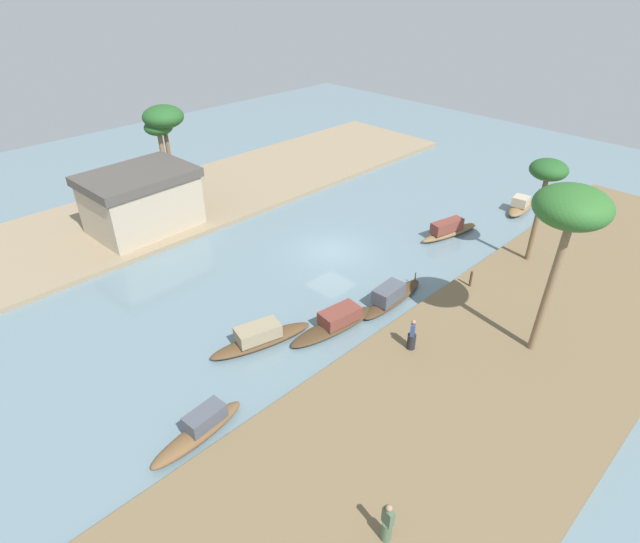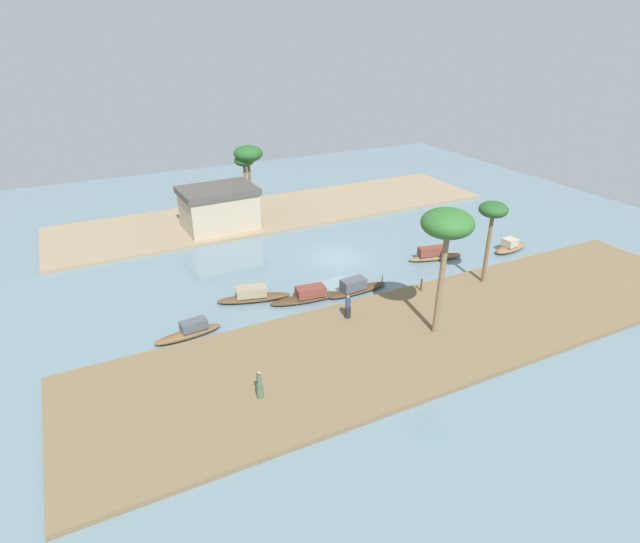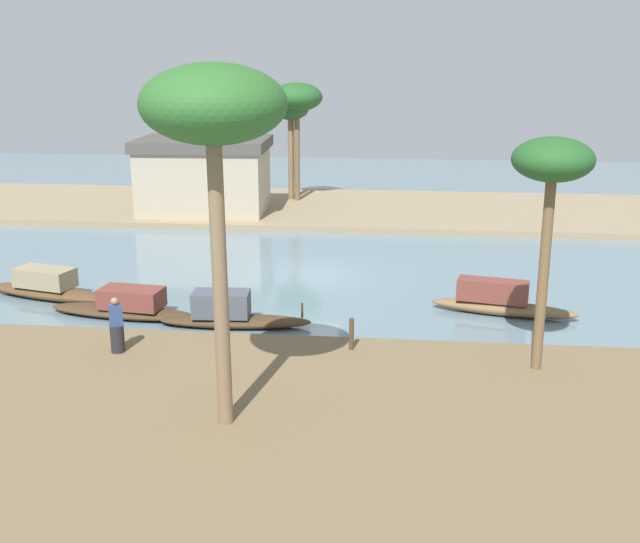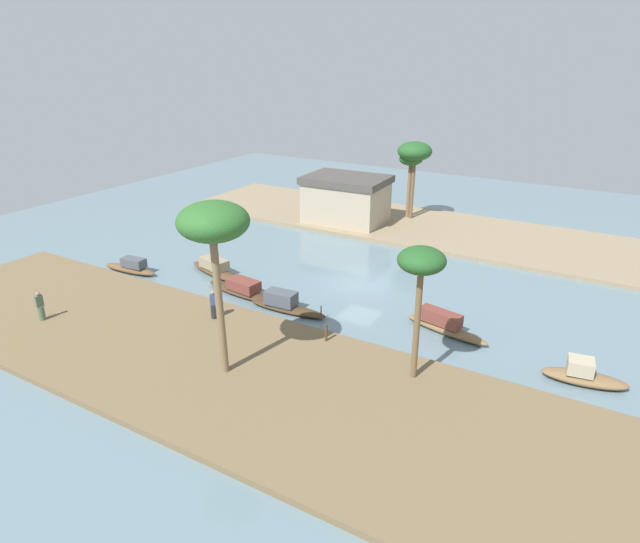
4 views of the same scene
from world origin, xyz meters
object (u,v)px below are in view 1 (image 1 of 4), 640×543
Objects in this scene: person_by_mooring at (387,525)px; sampan_open_hull at (391,296)px; sampan_foreground at (336,322)px; palm_tree_left_near at (571,211)px; sampan_midstream at (200,429)px; palm_tree_right_tall at (159,131)px; sampan_near_left_bank at (260,337)px; sampan_downstream_large at (520,206)px; sampan_with_tall_canopy at (449,230)px; mooring_post at (471,279)px; riverside_building at (141,200)px; person_on_near_bank at (412,337)px; palm_tree_right_short at (163,118)px; palm_tree_left_far at (548,174)px.

sampan_open_hull is at bearing -42.02° from person_by_mooring.
palm_tree_left_near is at bearing -49.65° from sampan_foreground.
palm_tree_right_tall reaches higher than sampan_midstream.
sampan_midstream is 0.82× the size of sampan_near_left_bank.
palm_tree_right_tall is (-17.01, 20.42, 4.76)m from sampan_downstream_large.
person_by_mooring is at bearing -139.50° from sampan_with_tall_canopy.
person_by_mooring is 15.95m from mooring_post.
person_by_mooring reaches higher than sampan_near_left_bank.
sampan_open_hull is 21.68m from palm_tree_right_tall.
palm_tree_left_near reaches higher than person_by_mooring.
sampan_downstream_large is at bearing -50.20° from palm_tree_right_tall.
sampan_with_tall_canopy is at bearing -49.30° from riverside_building.
palm_tree_right_tall is (-5.14, 23.46, 4.39)m from mooring_post.
person_on_near_bank is 0.23× the size of riverside_building.
sampan_midstream is 0.87× the size of sampan_open_hull.
palm_tree_right_short is at bearing 120.77° from sampan_downstream_large.
person_on_near_bank reaches higher than sampan_midstream.
sampan_open_hull is at bearing 22.02° from person_on_near_bank.
mooring_post is at bearing -11.63° from sampan_midstream.
sampan_near_left_bank reaches higher than sampan_foreground.
person_by_mooring is (-8.09, -5.08, 0.08)m from person_on_near_bank.
sampan_open_hull is at bearing 173.86° from sampan_downstream_large.
palm_tree_left_far is (5.13, -0.85, 5.01)m from mooring_post.
person_on_near_bank reaches higher than sampan_with_tall_canopy.
sampan_near_left_bank is 5.66× the size of mooring_post.
palm_tree_left_far is (0.38, -5.35, 5.31)m from sampan_with_tall_canopy.
palm_tree_left_near is (4.08, -4.07, 6.48)m from person_on_near_bank.
sampan_open_hull is 10.22m from palm_tree_left_near.
sampan_downstream_large is 0.67× the size of palm_tree_right_tall.
riverside_building is (7.28, 17.56, 1.89)m from sampan_midstream.
palm_tree_right_tall is at bearing 86.00° from sampan_near_left_bank.
palm_tree_right_tall reaches higher than sampan_near_left_bank.
person_by_mooring is 13.79m from palm_tree_left_near.
sampan_with_tall_canopy is (21.30, 2.63, 0.07)m from sampan_midstream.
sampan_foreground is at bearing 123.54° from palm_tree_left_near.
sampan_downstream_large is at bearing -50.54° from palm_tree_right_short.
palm_tree_left_near reaches higher than person_on_near_bank.
mooring_post is at bearing 62.35° from palm_tree_left_near.
riverside_building reaches higher than sampan_near_left_bank.
sampan_midstream is 0.76× the size of palm_tree_right_tall.
mooring_post is at bearing -57.94° from person_by_mooring.
person_on_near_bank is (-11.44, -5.41, 0.47)m from sampan_with_tall_canopy.
palm_tree_right_short is at bearing 37.62° from riverside_building.
person_by_mooring is at bearing -108.14° from palm_tree_right_tall.
sampan_with_tall_canopy is (-7.13, 1.46, 0.06)m from sampan_downstream_large.
mooring_post is 0.14× the size of palm_tree_right_short.
sampan_downstream_large is at bearing 0.69° from sampan_with_tall_canopy.
sampan_foreground is 19.71m from sampan_downstream_large.
palm_tree_right_short is (3.08, 20.35, 5.69)m from sampan_foreground.
sampan_near_left_bank is at bearing 132.47° from palm_tree_left_near.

